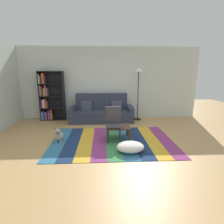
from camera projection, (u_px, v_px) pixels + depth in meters
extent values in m
plane|color=tan|center=(114.00, 142.00, 4.62)|extent=(14.00, 14.00, 0.00)
cube|color=silver|center=(110.00, 83.00, 6.81)|extent=(6.80, 0.10, 2.70)
cube|color=teal|center=(59.00, 142.00, 4.57)|extent=(0.35, 2.25, 0.01)
cube|color=navy|center=(73.00, 142.00, 4.59)|extent=(0.35, 2.25, 0.01)
cube|color=gold|center=(86.00, 141.00, 4.61)|extent=(0.35, 2.25, 0.01)
cube|color=#843370|center=(99.00, 141.00, 4.63)|extent=(0.35, 2.25, 0.01)
cube|color=#387F4C|center=(113.00, 141.00, 4.65)|extent=(0.35, 2.25, 0.01)
cube|color=teal|center=(126.00, 141.00, 4.66)|extent=(0.35, 2.25, 0.01)
cube|color=navy|center=(139.00, 140.00, 4.68)|extent=(0.35, 2.25, 0.01)
cube|color=gold|center=(152.00, 140.00, 4.70)|extent=(0.35, 2.25, 0.01)
cube|color=#843370|center=(165.00, 140.00, 4.72)|extent=(0.35, 2.25, 0.01)
cube|color=#2D3347|center=(102.00, 116.00, 6.46)|extent=(1.90, 0.80, 0.40)
cube|color=#2D3347|center=(101.00, 101.00, 6.64)|extent=(1.90, 0.20, 0.60)
cube|color=#2D3347|center=(73.00, 114.00, 6.39)|extent=(0.18, 0.80, 0.56)
cube|color=#2D3347|center=(130.00, 114.00, 6.50)|extent=(0.18, 0.80, 0.56)
cube|color=#42475B|center=(87.00, 106.00, 6.53)|extent=(0.42, 0.19, 0.36)
cube|color=#42475B|center=(116.00, 105.00, 6.58)|extent=(0.42, 0.19, 0.36)
cube|color=black|center=(40.00, 96.00, 6.53)|extent=(0.04, 0.28, 1.81)
cube|color=black|center=(64.00, 96.00, 6.57)|extent=(0.04, 0.28, 1.81)
cube|color=black|center=(53.00, 96.00, 6.68)|extent=(0.90, 0.01, 1.81)
cube|color=black|center=(54.00, 119.00, 6.75)|extent=(0.86, 0.28, 0.02)
cube|color=black|center=(53.00, 108.00, 6.65)|extent=(0.86, 0.28, 0.02)
cube|color=black|center=(52.00, 96.00, 6.55)|extent=(0.86, 0.28, 0.02)
cube|color=black|center=(51.00, 84.00, 6.45)|extent=(0.86, 0.28, 0.02)
cube|color=black|center=(50.00, 71.00, 6.36)|extent=(0.86, 0.28, 0.02)
cube|color=#668C99|center=(43.00, 115.00, 6.69)|extent=(0.05, 0.25, 0.31)
cube|color=#334CB2|center=(44.00, 116.00, 6.69)|extent=(0.05, 0.25, 0.26)
cube|color=#334CB2|center=(46.00, 115.00, 6.68)|extent=(0.05, 0.24, 0.30)
cube|color=red|center=(47.00, 115.00, 6.69)|extent=(0.03, 0.24, 0.29)
cube|color=black|center=(48.00, 115.00, 6.69)|extent=(0.04, 0.25, 0.33)
cube|color=purple|center=(50.00, 115.00, 6.69)|extent=(0.05, 0.25, 0.35)
cube|color=#334CB2|center=(51.00, 116.00, 6.70)|extent=(0.03, 0.24, 0.25)
cube|color=orange|center=(52.00, 114.00, 6.65)|extent=(0.04, 0.17, 0.38)
cube|color=black|center=(41.00, 103.00, 6.56)|extent=(0.03, 0.21, 0.35)
cube|color=purple|center=(43.00, 104.00, 6.57)|extent=(0.05, 0.21, 0.30)
cube|color=silver|center=(44.00, 104.00, 6.57)|extent=(0.05, 0.21, 0.32)
cube|color=red|center=(46.00, 103.00, 6.56)|extent=(0.04, 0.20, 0.34)
cube|color=#8C6647|center=(47.00, 104.00, 6.57)|extent=(0.03, 0.18, 0.25)
cube|color=#334CB2|center=(40.00, 91.00, 6.46)|extent=(0.03, 0.20, 0.38)
cube|color=#8C6647|center=(41.00, 91.00, 6.47)|extent=(0.03, 0.22, 0.38)
cube|color=red|center=(42.00, 91.00, 6.49)|extent=(0.03, 0.25, 0.34)
cube|color=black|center=(43.00, 92.00, 6.50)|extent=(0.05, 0.24, 0.25)
cube|color=gold|center=(45.00, 92.00, 6.50)|extent=(0.04, 0.24, 0.29)
cube|color=purple|center=(46.00, 91.00, 6.46)|extent=(0.04, 0.18, 0.38)
cube|color=#8C6647|center=(47.00, 92.00, 6.50)|extent=(0.04, 0.24, 0.30)
cube|color=silver|center=(39.00, 79.00, 6.39)|extent=(0.03, 0.26, 0.33)
cube|color=#8C6647|center=(40.00, 80.00, 6.37)|extent=(0.04, 0.19, 0.27)
cube|color=black|center=(42.00, 79.00, 6.38)|extent=(0.05, 0.22, 0.31)
cube|color=orange|center=(43.00, 78.00, 6.37)|extent=(0.03, 0.20, 0.37)
cube|color=red|center=(44.00, 79.00, 6.39)|extent=(0.03, 0.24, 0.37)
cube|color=black|center=(46.00, 80.00, 6.37)|extent=(0.05, 0.18, 0.30)
cube|color=#513826|center=(118.00, 127.00, 4.73)|extent=(0.65, 0.50, 0.04)
cube|color=#513826|center=(108.00, 136.00, 4.55)|extent=(0.06, 0.06, 0.32)
cube|color=#513826|center=(130.00, 136.00, 4.58)|extent=(0.06, 0.06, 0.32)
cube|color=#513826|center=(107.00, 131.00, 4.95)|extent=(0.06, 0.06, 0.32)
cube|color=#513826|center=(127.00, 130.00, 4.98)|extent=(0.06, 0.06, 0.32)
ellipsoid|color=white|center=(130.00, 147.00, 3.99)|extent=(0.62, 0.49, 0.23)
ellipsoid|color=#9E998E|center=(59.00, 136.00, 4.64)|extent=(0.22, 0.30, 0.26)
sphere|color=#9E998E|center=(58.00, 131.00, 4.50)|extent=(0.15, 0.15, 0.15)
ellipsoid|color=#474440|center=(57.00, 132.00, 4.44)|extent=(0.06, 0.07, 0.05)
ellipsoid|color=#474440|center=(56.00, 129.00, 4.50)|extent=(0.05, 0.04, 0.08)
ellipsoid|color=#474440|center=(60.00, 129.00, 4.51)|extent=(0.05, 0.04, 0.08)
sphere|color=#9E998E|center=(56.00, 142.00, 4.52)|extent=(0.06, 0.06, 0.06)
sphere|color=#9E998E|center=(61.00, 142.00, 4.53)|extent=(0.06, 0.06, 0.06)
cylinder|color=black|center=(137.00, 119.00, 6.78)|extent=(0.26, 0.26, 0.02)
cylinder|color=black|center=(138.00, 96.00, 6.58)|extent=(0.03, 0.03, 1.77)
cone|color=white|center=(139.00, 70.00, 6.37)|extent=(0.32, 0.32, 0.14)
cube|color=black|center=(118.00, 125.00, 4.78)|extent=(0.09, 0.16, 0.02)
cube|color=#38383D|center=(114.00, 125.00, 4.52)|extent=(0.40, 0.40, 0.03)
cube|color=#38383D|center=(113.00, 115.00, 4.65)|extent=(0.40, 0.03, 0.44)
cylinder|color=#38383D|center=(107.00, 136.00, 4.40)|extent=(0.02, 0.02, 0.42)
cylinder|color=#38383D|center=(121.00, 136.00, 4.42)|extent=(0.02, 0.02, 0.42)
cylinder|color=#38383D|center=(107.00, 132.00, 4.73)|extent=(0.02, 0.02, 0.42)
cylinder|color=#38383D|center=(119.00, 132.00, 4.75)|extent=(0.02, 0.02, 0.42)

